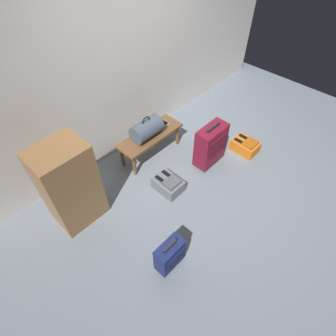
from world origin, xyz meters
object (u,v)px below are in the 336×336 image
Objects in this scene: backpack_grey at (168,184)px; backpack_orange at (245,146)px; duffel_bag_slate at (147,129)px; cell_phone at (164,122)px; bench at (150,137)px; side_cabinet at (70,186)px; suitcase_small_navy at (170,255)px; suitcase_upright_burgundy at (211,145)px.

backpack_orange is (1.35, -0.33, 0.00)m from backpack_grey.
duffel_bag_slate is 0.41m from cell_phone.
bench is 1.37m from side_cabinet.
suitcase_small_navy is 1.21× the size of backpack_orange.
side_cabinet is (-2.38, 0.86, 0.46)m from backpack_orange.
side_cabinet reaches higher than bench.
suitcase_small_navy is at bearing -169.04° from backpack_orange.
duffel_bag_slate is at bearing -173.84° from cell_phone.
suitcase_small_navy is at bearing -127.43° from bench.
duffel_bag_slate is 3.06× the size of cell_phone.
backpack_grey is 1.25m from side_cabinet.
duffel_bag_slate is 1.16× the size of backpack_grey.
bench is at bearing 5.36° from side_cabinet.
suitcase_small_navy reaches higher than backpack_orange.
suitcase_upright_burgundy is at bearing -55.25° from duffel_bag_slate.
suitcase_upright_burgundy is 0.81m from backpack_grey.
cell_phone is 0.21× the size of suitcase_upright_burgundy.
bench is at bearing 136.45° from backpack_orange.
side_cabinet is at bearing 153.09° from backpack_grey.
cell_phone reaches higher than backpack_orange.
suitcase_small_navy is (-1.52, -0.65, -0.11)m from suitcase_upright_burgundy.
backpack_orange is (0.58, -0.25, -0.25)m from suitcase_upright_burgundy.
suitcase_upright_burgundy is 1.47× the size of suitcase_small_navy.
backpack_grey is 1.00× the size of backpack_orange.
backpack_grey is at bearing 44.51° from suitcase_small_navy.
suitcase_small_navy is at bearing -134.21° from cell_phone.
duffel_bag_slate reaches higher than suitcase_upright_burgundy.
backpack_grey is at bearing -115.64° from bench.
backpack_grey is (0.75, 0.74, -0.15)m from suitcase_small_navy.
side_cabinet is (-1.68, -0.17, 0.16)m from cell_phone.
duffel_bag_slate is 0.40× the size of side_cabinet.
cell_phone reaches higher than bench.
cell_phone is at bearing 45.79° from suitcase_small_navy.
bench is 2.27× the size of duffel_bag_slate.
cell_phone is at bearing 99.02° from suitcase_upright_burgundy.
side_cabinet is (-1.35, -0.13, 0.23)m from bench.
duffel_bag_slate is (-0.06, 0.00, 0.19)m from bench.
backpack_grey is (-0.25, -0.65, -0.42)m from duffel_bag_slate.
backpack_orange is (2.10, 0.41, -0.15)m from suitcase_small_navy.
duffel_bag_slate reaches higher than backpack_grey.
cell_phone is 0.79m from suitcase_upright_burgundy.
suitcase_small_navy is 1.06m from backpack_grey.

